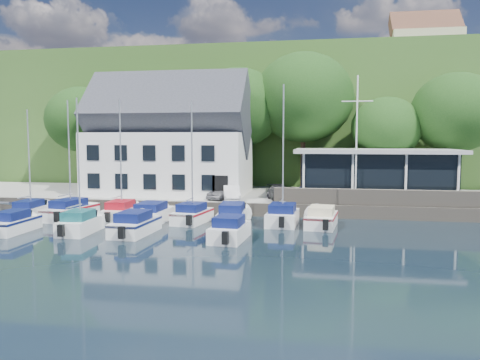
{
  "coord_description": "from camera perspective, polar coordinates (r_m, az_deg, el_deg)",
  "views": [
    {
      "loc": [
        6.38,
        -24.47,
        5.98
      ],
      "look_at": [
        0.72,
        9.0,
        2.97
      ],
      "focal_mm": 35.0,
      "sensor_mm": 36.0,
      "label": 1
    }
  ],
  "objects": [
    {
      "name": "hillside",
      "position": [
        86.73,
        5.4,
        6.38
      ],
      "size": [
        160.0,
        75.0,
        16.0
      ],
      "primitive_type": "cube",
      "color": "#31501E",
      "rests_on": "ground"
    },
    {
      "name": "tree_4",
      "position": [
        46.2,
        17.35,
        4.18
      ],
      "size": [
        6.51,
        6.51,
        8.9
      ],
      "primitive_type": null,
      "color": "#13350F",
      "rests_on": "quay"
    },
    {
      "name": "tree_5",
      "position": [
        47.3,
        24.71,
        5.22
      ],
      "size": [
        8.04,
        8.04,
        10.99
      ],
      "primitive_type": null,
      "color": "#13350F",
      "rests_on": "quay"
    },
    {
      "name": "car_dgrey",
      "position": [
        37.95,
        4.89,
        -1.6
      ],
      "size": [
        2.76,
        4.34,
        1.17
      ],
      "primitive_type": "imported",
      "rotation": [
        0.0,
        0.0,
        0.3
      ],
      "color": "#29282C",
      "rests_on": "quay"
    },
    {
      "name": "gangway",
      "position": [
        40.98,
        -24.54,
        -3.79
      ],
      "size": [
        1.2,
        6.0,
        1.4
      ],
      "primitive_type": null,
      "color": "silver",
      "rests_on": "ground"
    },
    {
      "name": "boat_r1_3",
      "position": [
        34.2,
        -10.63,
        -3.85
      ],
      "size": [
        2.3,
        6.44,
        1.46
      ],
      "primitive_type": null,
      "rotation": [
        0.0,
        0.0,
        -0.02
      ],
      "color": "white",
      "rests_on": "ground"
    },
    {
      "name": "quay_face",
      "position": [
        36.46,
        -0.6,
        -3.58
      ],
      "size": [
        60.0,
        0.3,
        1.0
      ],
      "primitive_type": "cube",
      "color": "#6B6255",
      "rests_on": "ground"
    },
    {
      "name": "ground",
      "position": [
        25.99,
        -4.94,
        -8.26
      ],
      "size": [
        180.0,
        180.0,
        0.0
      ],
      "primitive_type": "plane",
      "color": "black",
      "rests_on": "ground"
    },
    {
      "name": "boat_r1_1",
      "position": [
        36.97,
        -20.1,
        2.64
      ],
      "size": [
        3.06,
        7.09,
        9.23
      ],
      "primitive_type": null,
      "rotation": [
        0.0,
        0.0,
        -0.16
      ],
      "color": "white",
      "rests_on": "ground"
    },
    {
      "name": "car_silver",
      "position": [
        38.75,
        -2.26,
        -1.45
      ],
      "size": [
        2.24,
        3.68,
        1.17
      ],
      "primitive_type": "imported",
      "rotation": [
        0.0,
        0.0,
        -0.27
      ],
      "color": "#ACACB1",
      "rests_on": "quay"
    },
    {
      "name": "seawall",
      "position": [
        36.57,
        18.37,
        -2.07
      ],
      "size": [
        18.0,
        0.5,
        1.2
      ],
      "primitive_type": "cube",
      "color": "#6B6255",
      "rests_on": "quay"
    },
    {
      "name": "boat_r1_6",
      "position": [
        32.38,
        5.28,
        2.55
      ],
      "size": [
        2.45,
        5.66,
        9.14
      ],
      "primitive_type": null,
      "rotation": [
        0.0,
        0.0,
        -0.04
      ],
      "color": "white",
      "rests_on": "ground"
    },
    {
      "name": "boat_r2_1",
      "position": [
        31.06,
        -19.09,
        2.04
      ],
      "size": [
        2.16,
        5.51,
        8.99
      ],
      "primitive_type": null,
      "rotation": [
        0.0,
        0.0,
        0.06
      ],
      "color": "white",
      "rests_on": "ground"
    },
    {
      "name": "field_patch",
      "position": [
        95.03,
        10.71,
        11.12
      ],
      "size": [
        50.0,
        30.0,
        0.3
      ],
      "primitive_type": "cube",
      "color": "#586934",
      "rests_on": "hillside"
    },
    {
      "name": "boat_r1_4",
      "position": [
        33.17,
        -5.88,
        2.31
      ],
      "size": [
        2.82,
        5.62,
        8.8
      ],
      "primitive_type": null,
      "rotation": [
        0.0,
        0.0,
        -0.16
      ],
      "color": "white",
      "rests_on": "ground"
    },
    {
      "name": "tree_3",
      "position": [
        47.06,
        7.72,
        7.13
      ],
      "size": [
        9.83,
        9.83,
        13.44
      ],
      "primitive_type": null,
      "color": "#13350F",
      "rests_on": "quay"
    },
    {
      "name": "tree_1",
      "position": [
        50.18,
        -12.63,
        5.57
      ],
      "size": [
        8.09,
        8.09,
        11.06
      ],
      "primitive_type": null,
      "color": "#13350F",
      "rests_on": "quay"
    },
    {
      "name": "club_pavilion",
      "position": [
        40.84,
        16.06,
        0.75
      ],
      "size": [
        13.2,
        7.2,
        4.1
      ],
      "primitive_type": null,
      "color": "black",
      "rests_on": "quay"
    },
    {
      "name": "boat_r1_2",
      "position": [
        35.54,
        -14.33,
        2.27
      ],
      "size": [
        2.14,
        6.03,
        8.7
      ],
      "primitive_type": null,
      "rotation": [
        0.0,
        0.0,
        0.03
      ],
      "color": "white",
      "rests_on": "ground"
    },
    {
      "name": "flagpole",
      "position": [
        37.1,
        14.02,
        4.78
      ],
      "size": [
        2.35,
        0.2,
        9.78
      ],
      "primitive_type": null,
      "color": "white",
      "rests_on": "quay"
    },
    {
      "name": "quay",
      "position": [
        42.81,
        0.94,
        -2.29
      ],
      "size": [
        60.0,
        13.0,
        1.0
      ],
      "primitive_type": "cube",
      "color": "#9C9B96",
      "rests_on": "ground"
    },
    {
      "name": "harbor_building",
      "position": [
        43.11,
        -8.52,
        4.17
      ],
      "size": [
        14.4,
        8.2,
        8.7
      ],
      "primitive_type": null,
      "color": "white",
      "rests_on": "quay"
    },
    {
      "name": "boat_r2_3",
      "position": [
        27.75,
        -1.27,
        -5.83
      ],
      "size": [
        2.33,
        5.38,
        1.47
      ],
      "primitive_type": null,
      "rotation": [
        0.0,
        0.0,
        -0.07
      ],
      "color": "white",
      "rests_on": "ground"
    },
    {
      "name": "boat_r1_5",
      "position": [
        32.94,
        -0.89,
        -4.08
      ],
      "size": [
        2.42,
        6.68,
        1.49
      ],
      "primitive_type": null,
      "rotation": [
        0.0,
        0.0,
        0.07
      ],
      "color": "white",
      "rests_on": "ground"
    },
    {
      "name": "car_blue",
      "position": [
        38.15,
        8.14,
        -1.58
      ],
      "size": [
        1.73,
        3.62,
        1.2
      ],
      "primitive_type": "imported",
      "rotation": [
        0.0,
        0.0,
        0.1
      ],
      "color": "#33479C",
      "rests_on": "quay"
    },
    {
      "name": "boat_r1_0",
      "position": [
        38.63,
        -24.31,
        1.88
      ],
      "size": [
        2.26,
        6.13,
        8.28
      ],
      "primitive_type": null,
      "rotation": [
        0.0,
        0.0,
        0.09
      ],
      "color": "white",
      "rests_on": "ground"
    },
    {
      "name": "tree_0",
      "position": [
        52.57,
        -18.62,
        5.07
      ],
      "size": [
        7.65,
        7.65,
        10.45
      ],
      "primitive_type": null,
      "color": "#13350F",
      "rests_on": "quay"
    },
    {
      "name": "farmhouse",
      "position": [
        79.32,
        21.55,
        14.97
      ],
      "size": [
        10.4,
        7.0,
        8.2
      ],
      "primitive_type": null,
      "color": "#BFB792",
      "rests_on": "hillside"
    },
    {
      "name": "tree_2",
      "position": [
        47.16,
        -0.21,
        6.32
      ],
      "size": [
        8.81,
        8.81,
        12.03
      ],
      "primitive_type": null,
      "color": "#13350F",
      "rests_on": "quay"
    },
    {
      "name": "boat_r1_7",
      "position": [
        32.37,
        9.9,
        -4.38
      ],
      "size": [
        2.71,
        5.82,
        1.43
      ],
      "primitive_type": null,
      "rotation": [
        0.0,
        0.0,
        -0.12
      ],
      "color": "white",
      "rests_on": "ground"
    },
    {
      "name": "boat_r2_0",
      "position": [
        33.26,
        -25.77,
        -4.55
      ],
      "size": [
        1.75,
        5.53,
        1.44
      ],
      "primitive_type": null,
      "rotation": [
        0.0,
        0.0,
        0.02
      ],
      "color": "white",
      "rests_on": "ground"
    },
    {
      "name": "car_white",
      "position": [
        37.8,
        -1.04,
        -1.58
      ],
      "size": [
        2.1,
        3.87,
        1.21
      ],
      "primitive_type": "imported",
      "rotation": [
        0.0,
        0.0,
        0.23
      ],
      "color": "silver",
      "rests_on": "quay"
    },
    {
      "name": "boat_r2_2",
      "position": [
        30.16,
        -12.65,
        -5.07
      ],
      "size": [
        2.35,
        6.17,
        1.48
      ],
      "primitive_type": null,
      "rotation": [
        0.0,
        0.0,
        -0.05
      ],
      "color": "white",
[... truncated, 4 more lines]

